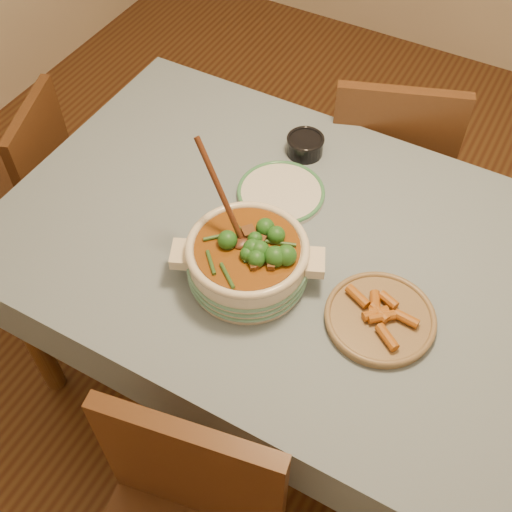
{
  "coord_description": "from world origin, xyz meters",
  "views": [
    {
      "loc": [
        0.44,
        -1.04,
        2.11
      ],
      "look_at": [
        -0.04,
        -0.17,
        0.86
      ],
      "focal_mm": 45.0,
      "sensor_mm": 36.0,
      "label": 1
    }
  ],
  "objects_px": {
    "stew_casserole": "(247,258)",
    "fried_plate": "(380,317)",
    "chair_far": "(387,160)",
    "dining_table": "(298,265)",
    "chair_left": "(27,182)",
    "condiment_bowl": "(305,144)",
    "white_plate": "(281,193)"
  },
  "relations": [
    {
      "from": "condiment_bowl",
      "to": "stew_casserole",
      "type": "bearing_deg",
      "value": -80.84
    },
    {
      "from": "dining_table",
      "to": "condiment_bowl",
      "type": "relative_size",
      "value": 12.34
    },
    {
      "from": "condiment_bowl",
      "to": "chair_left",
      "type": "height_order",
      "value": "condiment_bowl"
    },
    {
      "from": "white_plate",
      "to": "chair_left",
      "type": "relative_size",
      "value": 0.33
    },
    {
      "from": "dining_table",
      "to": "condiment_bowl",
      "type": "xyz_separation_m",
      "value": [
        -0.15,
        0.34,
        0.13
      ]
    },
    {
      "from": "white_plate",
      "to": "chair_far",
      "type": "bearing_deg",
      "value": 75.0
    },
    {
      "from": "stew_casserole",
      "to": "chair_left",
      "type": "xyz_separation_m",
      "value": [
        -1.03,
        0.18,
        -0.38
      ]
    },
    {
      "from": "condiment_bowl",
      "to": "fried_plate",
      "type": "distance_m",
      "value": 0.64
    },
    {
      "from": "condiment_bowl",
      "to": "dining_table",
      "type": "bearing_deg",
      "value": -65.84
    },
    {
      "from": "stew_casserole",
      "to": "chair_left",
      "type": "relative_size",
      "value": 0.5
    },
    {
      "from": "chair_far",
      "to": "chair_left",
      "type": "relative_size",
      "value": 1.13
    },
    {
      "from": "chair_far",
      "to": "chair_left",
      "type": "distance_m",
      "value": 1.32
    },
    {
      "from": "stew_casserole",
      "to": "fried_plate",
      "type": "bearing_deg",
      "value": 6.02
    },
    {
      "from": "condiment_bowl",
      "to": "chair_far",
      "type": "xyz_separation_m",
      "value": [
        0.17,
        0.36,
        -0.28
      ]
    },
    {
      "from": "dining_table",
      "to": "fried_plate",
      "type": "bearing_deg",
      "value": -23.79
    },
    {
      "from": "fried_plate",
      "to": "condiment_bowl",
      "type": "bearing_deg",
      "value": 133.22
    },
    {
      "from": "fried_plate",
      "to": "chair_far",
      "type": "relative_size",
      "value": 0.4
    },
    {
      "from": "stew_casserole",
      "to": "chair_far",
      "type": "relative_size",
      "value": 0.45
    },
    {
      "from": "stew_casserole",
      "to": "chair_far",
      "type": "height_order",
      "value": "stew_casserole"
    },
    {
      "from": "condiment_bowl",
      "to": "fried_plate",
      "type": "xyz_separation_m",
      "value": [
        0.44,
        -0.47,
        -0.02
      ]
    },
    {
      "from": "chair_far",
      "to": "dining_table",
      "type": "bearing_deg",
      "value": 68.12
    },
    {
      "from": "dining_table",
      "to": "chair_far",
      "type": "xyz_separation_m",
      "value": [
        0.02,
        0.7,
        -0.16
      ]
    },
    {
      "from": "white_plate",
      "to": "condiment_bowl",
      "type": "height_order",
      "value": "condiment_bowl"
    },
    {
      "from": "stew_casserole",
      "to": "condiment_bowl",
      "type": "relative_size",
      "value": 2.95
    },
    {
      "from": "white_plate",
      "to": "chair_far",
      "type": "height_order",
      "value": "chair_far"
    },
    {
      "from": "stew_casserole",
      "to": "fried_plate",
      "type": "relative_size",
      "value": 1.12
    },
    {
      "from": "stew_casserole",
      "to": "chair_left",
      "type": "distance_m",
      "value": 1.12
    },
    {
      "from": "fried_plate",
      "to": "chair_left",
      "type": "xyz_separation_m",
      "value": [
        -1.39,
        0.14,
        -0.32
      ]
    },
    {
      "from": "dining_table",
      "to": "stew_casserole",
      "type": "bearing_deg",
      "value": -113.6
    },
    {
      "from": "white_plate",
      "to": "fried_plate",
      "type": "distance_m",
      "value": 0.5
    },
    {
      "from": "stew_casserole",
      "to": "white_plate",
      "type": "distance_m",
      "value": 0.32
    },
    {
      "from": "fried_plate",
      "to": "white_plate",
      "type": "bearing_deg",
      "value": 147.39
    }
  ]
}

